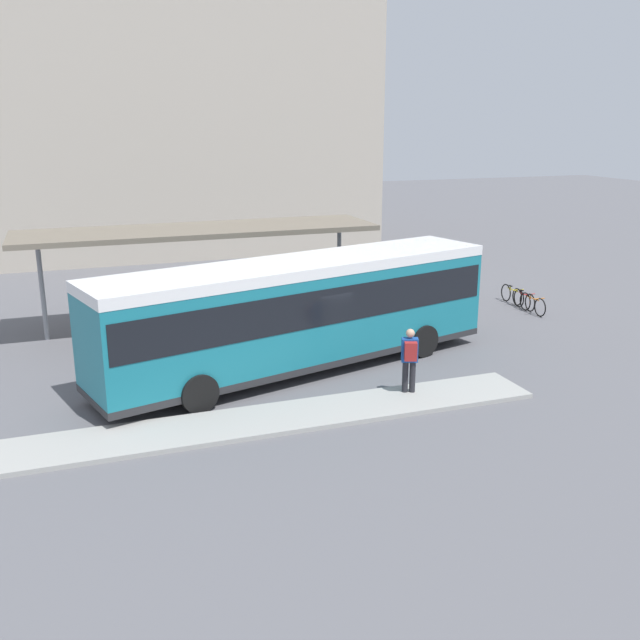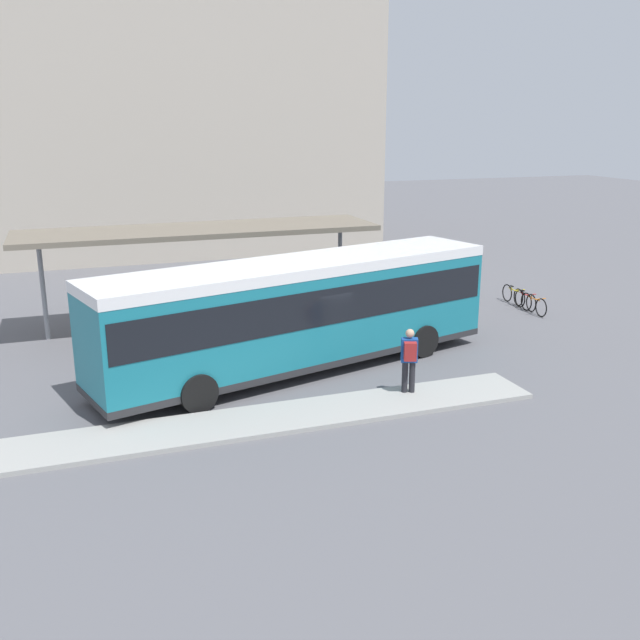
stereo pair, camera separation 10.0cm
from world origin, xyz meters
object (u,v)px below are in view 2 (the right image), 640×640
object	(u,v)px
city_bus	(300,307)
pedestrian_waiting	(409,357)
bicycle_orange	(534,304)
bicycle_yellow	(513,295)
bicycle_red	(525,300)

from	to	relation	value
city_bus	pedestrian_waiting	bearing A→B (deg)	-70.61
pedestrian_waiting	city_bus	bearing A→B (deg)	55.28
bicycle_orange	city_bus	bearing A→B (deg)	-72.11
bicycle_orange	bicycle_yellow	world-z (taller)	bicycle_yellow
city_bus	bicycle_orange	world-z (taller)	city_bus
bicycle_orange	bicycle_yellow	distance (m)	1.50
bicycle_yellow	bicycle_orange	bearing A→B (deg)	-1.21
city_bus	bicycle_orange	xyz separation A→B (m)	(10.41, 3.07, -1.56)
bicycle_red	bicycle_yellow	xyz separation A→B (m)	(-0.01, 0.75, 0.01)
bicycle_red	bicycle_yellow	world-z (taller)	bicycle_yellow
pedestrian_waiting	bicycle_yellow	distance (m)	11.37
city_bus	bicycle_yellow	distance (m)	11.58
pedestrian_waiting	bicycle_yellow	xyz separation A→B (m)	(8.46, 7.56, -0.77)
city_bus	bicycle_yellow	world-z (taller)	city_bus
bicycle_orange	bicycle_red	size ratio (longest dim) A/B	1.02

